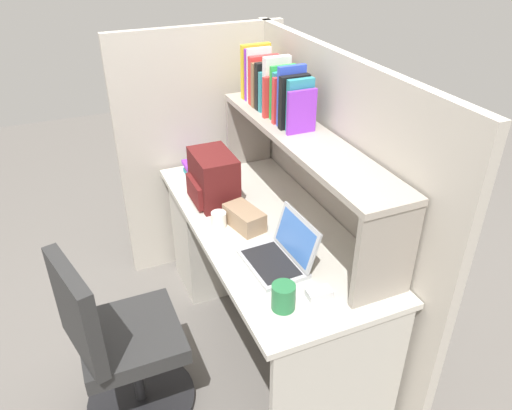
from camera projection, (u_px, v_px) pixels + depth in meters
ground_plane at (264, 328)px, 2.89m from camera, size 8.00×8.00×0.00m
desk at (238, 236)px, 2.99m from camera, size 1.60×0.70×0.73m
cubicle_partition_rear at (330, 201)px, 2.62m from camera, size 1.84×0.05×1.55m
cubicle_partition_left at (204, 152)px, 3.15m from camera, size 0.05×1.06×1.55m
overhead_hutch at (303, 154)px, 2.40m from camera, size 1.44×0.28×0.45m
reference_books_on_shelf at (275, 88)px, 2.55m from camera, size 0.60×0.18×0.30m
laptop at (281, 254)px, 2.21m from camera, size 0.32×0.27×0.22m
backpack at (213, 178)px, 2.65m from camera, size 0.30×0.23×0.28m
computer_mouse at (319, 293)px, 2.03m from camera, size 0.07×0.11×0.03m
paper_cup at (219, 220)px, 2.47m from camera, size 0.08×0.08×0.08m
tissue_box at (244, 218)px, 2.47m from camera, size 0.24×0.17×0.10m
snack_canister at (283, 297)px, 1.95m from camera, size 0.10×0.10×0.11m
desk_book_stack at (200, 171)px, 2.95m from camera, size 0.22×0.18×0.07m
office_chair at (121, 351)px, 2.22m from camera, size 0.52×0.53×0.93m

